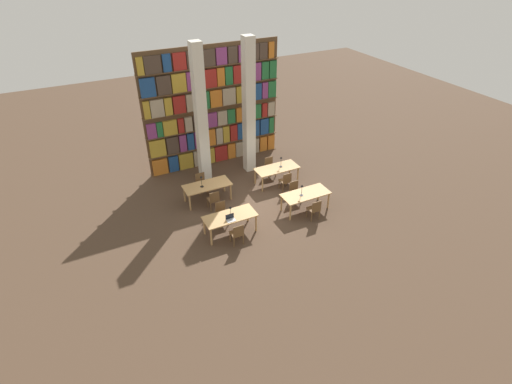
% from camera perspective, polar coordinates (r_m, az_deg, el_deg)
% --- Properties ---
extents(ground_plane, '(40.00, 40.00, 0.00)m').
position_cam_1_polar(ground_plane, '(16.34, -0.18, -1.80)').
color(ground_plane, '#4C3828').
extents(bookshelf_bank, '(6.41, 0.35, 5.50)m').
position_cam_1_polar(bookshelf_bank, '(18.46, -6.10, 11.69)').
color(bookshelf_bank, brown).
rests_on(bookshelf_bank, ground_plane).
extents(pillar_left, '(0.45, 0.45, 6.00)m').
position_cam_1_polar(pillar_left, '(16.79, -7.89, 10.55)').
color(pillar_left, silver).
rests_on(pillar_left, ground_plane).
extents(pillar_center, '(0.45, 0.45, 6.00)m').
position_cam_1_polar(pillar_center, '(17.55, -1.04, 11.86)').
color(pillar_center, silver).
rests_on(pillar_center, ground_plane).
extents(reading_table_0, '(1.93, 0.85, 0.75)m').
position_cam_1_polar(reading_table_0, '(14.51, -3.74, -3.71)').
color(reading_table_0, tan).
rests_on(reading_table_0, ground_plane).
extents(chair_0, '(0.42, 0.40, 0.87)m').
position_cam_1_polar(chair_0, '(14.10, -2.70, -5.93)').
color(chair_0, brown).
rests_on(chair_0, ground_plane).
extents(chair_1, '(0.42, 0.40, 0.87)m').
position_cam_1_polar(chair_1, '(15.15, -4.92, -2.90)').
color(chair_1, brown).
rests_on(chair_1, ground_plane).
extents(desk_lamp_0, '(0.14, 0.14, 0.39)m').
position_cam_1_polar(desk_lamp_0, '(14.34, -3.70, -2.50)').
color(desk_lamp_0, black).
rests_on(desk_lamp_0, reading_table_0).
extents(laptop, '(0.32, 0.22, 0.21)m').
position_cam_1_polar(laptop, '(14.24, -3.65, -3.88)').
color(laptop, silver).
rests_on(laptop, reading_table_0).
extents(reading_table_1, '(1.93, 0.85, 0.75)m').
position_cam_1_polar(reading_table_1, '(15.81, 7.09, -0.48)').
color(reading_table_1, tan).
rests_on(reading_table_1, ground_plane).
extents(chair_2, '(0.42, 0.40, 0.87)m').
position_cam_1_polar(chair_2, '(15.43, 8.36, -2.41)').
color(chair_2, brown).
rests_on(chair_2, ground_plane).
extents(chair_3, '(0.42, 0.40, 0.87)m').
position_cam_1_polar(chair_3, '(16.40, 5.61, 0.15)').
color(chair_3, brown).
rests_on(chair_3, ground_plane).
extents(desk_lamp_1, '(0.14, 0.14, 0.48)m').
position_cam_1_polar(desk_lamp_1, '(15.46, 6.57, 0.52)').
color(desk_lamp_1, black).
rests_on(desk_lamp_1, reading_table_1).
extents(reading_table_2, '(1.93, 0.85, 0.75)m').
position_cam_1_polar(reading_table_2, '(16.36, -6.98, 0.77)').
color(reading_table_2, tan).
rests_on(reading_table_2, ground_plane).
extents(chair_4, '(0.42, 0.40, 0.87)m').
position_cam_1_polar(chair_4, '(15.90, -6.06, -1.06)').
color(chair_4, brown).
rests_on(chair_4, ground_plane).
extents(chair_5, '(0.42, 0.40, 0.87)m').
position_cam_1_polar(chair_5, '(17.03, -7.82, 1.34)').
color(chair_5, brown).
rests_on(chair_5, ground_plane).
extents(desk_lamp_2, '(0.14, 0.14, 0.50)m').
position_cam_1_polar(desk_lamp_2, '(16.04, -7.82, 1.77)').
color(desk_lamp_2, black).
rests_on(desk_lamp_2, reading_table_2).
extents(reading_table_3, '(1.93, 0.85, 0.75)m').
position_cam_1_polar(reading_table_3, '(17.46, 2.99, 3.22)').
color(reading_table_3, tan).
rests_on(reading_table_3, ground_plane).
extents(chair_6, '(0.42, 0.40, 0.87)m').
position_cam_1_polar(chair_6, '(17.05, 4.26, 1.61)').
color(chair_6, brown).
rests_on(chair_6, ground_plane).
extents(chair_7, '(0.42, 0.40, 0.87)m').
position_cam_1_polar(chair_7, '(18.11, 1.99, 3.71)').
color(chair_7, brown).
rests_on(chair_7, ground_plane).
extents(desk_lamp_3, '(0.14, 0.14, 0.49)m').
position_cam_1_polar(desk_lamp_3, '(17.35, 3.60, 4.57)').
color(desk_lamp_3, black).
rests_on(desk_lamp_3, reading_table_3).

